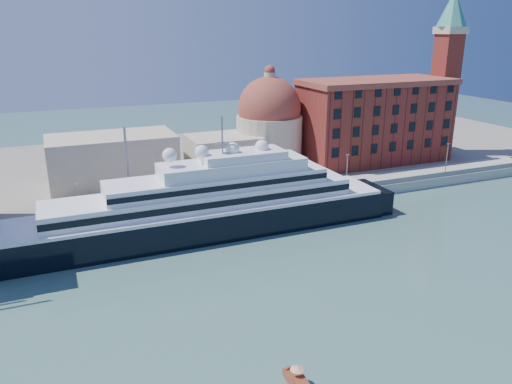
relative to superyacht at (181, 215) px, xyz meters
name	(u,v)px	position (x,y,z in m)	size (l,w,h in m)	color
ground	(291,278)	(12.02, -23.00, -4.64)	(400.00, 400.00, 0.00)	#365E58
quay	(222,205)	(12.02, 11.00, -3.39)	(180.00, 10.00, 2.50)	gray
land	(177,163)	(12.02, 52.00, -3.64)	(260.00, 72.00, 2.00)	slate
quay_fence	(229,204)	(12.02, 6.50, -1.54)	(180.00, 0.10, 1.20)	slate
superyacht	(181,215)	(0.00, 0.00, 0.00)	(90.01, 12.48, 26.90)	black
service_barge	(27,263)	(-27.61, -2.55, -3.76)	(14.20, 6.60, 3.07)	white
water_taxi	(299,384)	(1.22, -46.83, -4.02)	(2.25, 5.59, 2.59)	maroon
warehouse	(374,120)	(64.02, 29.00, 9.15)	(43.00, 19.00, 23.25)	maroon
campanile	(447,64)	(88.02, 29.00, 24.11)	(8.40, 8.40, 47.00)	maroon
church	(215,139)	(18.41, 34.72, 6.27)	(66.00, 18.00, 25.50)	beige
lamp_posts	(166,176)	(-0.65, 9.27, 5.20)	(120.80, 2.40, 18.00)	slate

